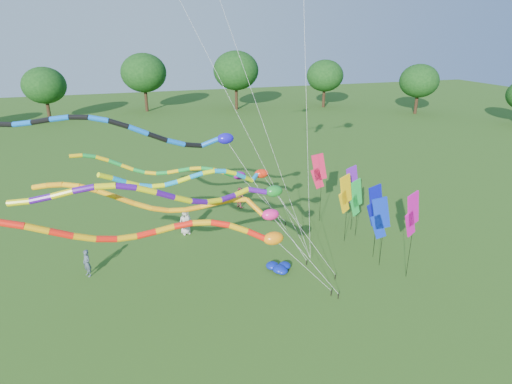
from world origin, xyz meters
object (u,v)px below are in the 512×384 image
object	(u,v)px
blue_nylon_heap	(277,266)
person_b	(87,263)
tube_kite_red	(177,233)
person_c	(240,197)
person_a	(185,221)
tube_kite_orange	(186,204)

from	to	relation	value
blue_nylon_heap	person_b	size ratio (longest dim) A/B	0.89
blue_nylon_heap	person_b	xyz separation A→B (m)	(-10.00, 2.44, 0.57)
tube_kite_red	person_c	bearing A→B (deg)	68.47
person_a	person_b	size ratio (longest dim) A/B	1.14
tube_kite_red	blue_nylon_heap	distance (m)	7.32
blue_nylon_heap	person_c	size ratio (longest dim) A/B	0.89
person_b	person_c	size ratio (longest dim) A/B	0.99
tube_kite_orange	person_c	world-z (taller)	tube_kite_orange
tube_kite_red	tube_kite_orange	world-z (taller)	tube_kite_orange
person_c	tube_kite_orange	bearing A→B (deg)	128.61
tube_kite_orange	person_b	xyz separation A→B (m)	(-4.96, 4.12, -4.45)
blue_nylon_heap	person_b	bearing A→B (deg)	166.29
blue_nylon_heap	person_a	size ratio (longest dim) A/B	0.79
blue_nylon_heap	person_c	world-z (taller)	person_c
tube_kite_red	person_c	world-z (taller)	tube_kite_red
person_b	blue_nylon_heap	bearing A→B (deg)	43.26
person_b	person_c	xyz separation A→B (m)	(10.40, 6.79, 0.01)
tube_kite_red	tube_kite_orange	xyz separation A→B (m)	(0.57, 0.74, 0.99)
tube_kite_orange	person_b	distance (m)	7.84
tube_kite_red	blue_nylon_heap	size ratio (longest dim) A/B	10.56
tube_kite_red	person_a	xyz separation A→B (m)	(1.44, 8.37, -3.35)
tube_kite_red	blue_nylon_heap	world-z (taller)	tube_kite_red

